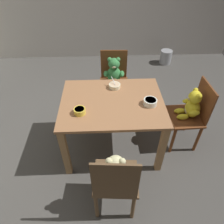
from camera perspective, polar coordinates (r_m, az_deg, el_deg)
ground_plane at (r=2.73m, az=0.05°, el=-9.11°), size 5.20×5.20×0.04m
dining_table at (r=2.29m, az=0.05°, el=0.68°), size 1.11×0.86×0.71m
teddy_chair_near_right at (r=2.56m, az=21.01°, el=0.71°), size 0.38×0.43×0.86m
teddy_chair_near_front at (r=1.82m, az=0.92°, el=-17.39°), size 0.42×0.41×0.90m
teddy_chair_far_center at (r=2.97m, az=0.53°, el=10.06°), size 0.42×0.41×0.86m
porridge_bowl_yellow_near_left at (r=2.07m, az=-8.92°, el=0.29°), size 0.12×0.12×0.06m
porridge_bowl_cream_far_center at (r=2.41m, az=0.73°, el=7.27°), size 0.14×0.14×0.11m
porridge_bowl_white_near_right at (r=2.19m, az=10.54°, el=2.76°), size 0.14×0.14×0.06m
metal_pail at (r=4.53m, az=14.66°, el=14.55°), size 0.23×0.23×0.27m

